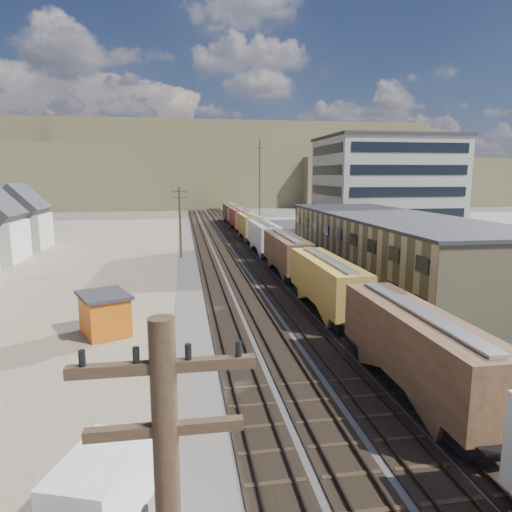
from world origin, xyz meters
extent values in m
plane|color=#6B6356|center=(0.00, 0.00, 0.00)|extent=(300.00, 300.00, 0.00)
cube|color=#4C4742|center=(0.00, 50.00, 0.03)|extent=(18.00, 200.00, 0.06)
cube|color=#72654E|center=(-20.00, 40.00, 0.01)|extent=(24.00, 180.00, 0.03)
cube|color=#232326|center=(22.00, 35.00, 0.02)|extent=(26.00, 120.00, 0.04)
cube|color=black|center=(-5.00, 50.00, 0.10)|extent=(2.60, 200.00, 0.08)
cube|color=#38281E|center=(-5.72, 50.00, 0.22)|extent=(0.08, 200.00, 0.16)
cube|color=#38281E|center=(-4.28, 50.00, 0.22)|extent=(0.08, 200.00, 0.16)
cube|color=black|center=(-2.00, 50.00, 0.10)|extent=(2.60, 200.00, 0.08)
cube|color=#38281E|center=(-2.72, 50.00, 0.22)|extent=(0.08, 200.00, 0.16)
cube|color=#38281E|center=(-1.28, 50.00, 0.22)|extent=(0.08, 200.00, 0.16)
cube|color=black|center=(1.00, 50.00, 0.10)|extent=(2.60, 200.00, 0.08)
cube|color=#38281E|center=(0.28, 50.00, 0.22)|extent=(0.08, 200.00, 0.16)
cube|color=#38281E|center=(1.72, 50.00, 0.22)|extent=(0.08, 200.00, 0.16)
cube|color=black|center=(3.80, 50.00, 0.10)|extent=(2.60, 200.00, 0.08)
cube|color=#38281E|center=(3.08, 50.00, 0.22)|extent=(0.08, 200.00, 0.16)
cube|color=#38281E|center=(4.52, 50.00, 0.22)|extent=(0.08, 200.00, 0.16)
cube|color=black|center=(3.80, -7.12, 0.75)|extent=(2.20, 2.20, 0.90)
cube|color=black|center=(3.80, 3.03, 0.75)|extent=(2.20, 2.20, 0.90)
cube|color=#442E1D|center=(3.80, -2.04, 2.90)|extent=(3.00, 13.34, 3.40)
cube|color=#B7B7B2|center=(3.80, -2.04, 4.68)|extent=(0.90, 12.32, 0.16)
cube|color=black|center=(3.80, 8.08, 0.75)|extent=(2.20, 2.20, 0.90)
cube|color=black|center=(3.80, 18.23, 0.75)|extent=(2.20, 2.20, 0.90)
cube|color=#B5952F|center=(3.80, 13.16, 2.90)|extent=(3.00, 13.34, 3.40)
cube|color=#B7B7B2|center=(3.80, 13.16, 4.68)|extent=(0.90, 12.32, 0.16)
cube|color=black|center=(3.80, 23.28, 0.75)|extent=(2.20, 2.20, 0.90)
cube|color=black|center=(3.80, 33.43, 0.75)|extent=(2.20, 2.20, 0.90)
cube|color=#442E1D|center=(3.80, 28.36, 2.90)|extent=(3.00, 13.34, 3.40)
cube|color=#B7B7B2|center=(3.80, 28.36, 4.68)|extent=(0.90, 12.32, 0.16)
cube|color=black|center=(3.80, 38.48, 0.75)|extent=(2.20, 2.20, 0.90)
cube|color=black|center=(3.80, 48.63, 0.75)|extent=(2.20, 2.20, 0.90)
cube|color=silver|center=(3.80, 43.56, 2.90)|extent=(3.00, 13.34, 3.40)
cube|color=#B7B7B2|center=(3.80, 43.56, 4.68)|extent=(0.90, 12.33, 0.16)
cube|color=black|center=(3.80, 53.68, 0.75)|extent=(2.20, 2.20, 0.90)
cube|color=black|center=(3.80, 63.83, 0.75)|extent=(2.20, 2.20, 0.90)
cube|color=#B5952F|center=(3.80, 58.76, 2.90)|extent=(3.00, 13.34, 3.40)
cube|color=#B7B7B2|center=(3.80, 58.76, 4.68)|extent=(0.90, 12.32, 0.16)
cube|color=black|center=(3.80, 68.88, 0.75)|extent=(2.20, 2.20, 0.90)
cube|color=black|center=(3.80, 79.03, 0.75)|extent=(2.20, 2.20, 0.90)
cube|color=maroon|center=(3.80, 73.96, 2.90)|extent=(3.00, 13.34, 3.40)
cube|color=#B7B7B2|center=(3.80, 73.96, 4.68)|extent=(0.90, 12.32, 0.16)
cube|color=black|center=(3.80, 84.08, 0.75)|extent=(2.20, 2.20, 0.90)
cube|color=black|center=(3.80, 94.23, 0.75)|extent=(2.20, 2.20, 0.90)
cube|color=#442E1D|center=(3.80, 89.16, 2.90)|extent=(3.00, 13.34, 3.40)
cube|color=#B7B7B2|center=(3.80, 89.16, 4.68)|extent=(0.90, 12.32, 0.16)
cube|color=tan|center=(15.00, 25.00, 3.50)|extent=(12.00, 40.00, 7.00)
cube|color=#2D2D30|center=(15.00, 25.00, 7.10)|extent=(12.40, 40.40, 0.30)
cube|color=black|center=(8.95, 25.00, 2.20)|extent=(0.12, 36.00, 1.20)
cube|color=black|center=(8.95, 25.00, 5.20)|extent=(0.12, 36.00, 1.20)
cube|color=#9E998E|center=(28.00, 55.00, 9.00)|extent=(22.00, 18.00, 18.00)
cube|color=#2D2D30|center=(28.00, 55.00, 18.20)|extent=(22.60, 18.60, 0.50)
cube|color=black|center=(16.95, 55.00, 9.00)|extent=(0.12, 16.00, 16.00)
cube|color=black|center=(28.00, 45.95, 9.00)|extent=(20.00, 0.12, 16.00)
cube|color=#382619|center=(-8.50, -18.00, 9.40)|extent=(2.20, 0.14, 0.14)
cube|color=#382619|center=(-8.50, -18.00, 8.60)|extent=(1.90, 0.14, 0.14)
cylinder|color=black|center=(-7.90, -18.00, 9.55)|extent=(0.08, 0.08, 0.22)
cylinder|color=#382619|center=(-8.50, 42.00, 5.00)|extent=(0.32, 0.32, 10.00)
cube|color=#382619|center=(-8.50, 42.00, 9.40)|extent=(2.20, 0.14, 0.14)
cube|color=#382619|center=(-8.50, 42.00, 8.60)|extent=(1.90, 0.14, 0.14)
cylinder|color=black|center=(-7.90, 42.00, 9.55)|extent=(0.08, 0.08, 0.22)
cylinder|color=black|center=(6.00, 60.00, 9.00)|extent=(0.16, 0.16, 18.00)
cube|color=black|center=(6.00, 60.00, 16.50)|extent=(1.20, 0.08, 0.08)
cube|color=#9E998E|center=(-34.00, 55.00, 2.75)|extent=(8.00, 8.00, 5.50)
cube|color=#2D2D30|center=(-34.00, 55.00, 6.40)|extent=(8.15, 8.16, 8.15)
cube|color=brown|center=(-60.00, 150.00, 11.00)|extent=(120.00, 40.00, 22.00)
cube|color=brown|center=(20.00, 160.00, 14.00)|extent=(140.00, 45.00, 28.00)
cube|color=brown|center=(90.00, 150.00, 9.00)|extent=(110.00, 38.00, 18.00)
cube|color=brown|center=(-10.00, 180.00, 16.00)|extent=(200.00, 60.00, 32.00)
cube|color=silver|center=(-11.02, -9.63, 1.78)|extent=(3.19, 4.07, 2.32)
cube|color=#C55912|center=(-14.07, 10.59, 1.44)|extent=(4.19, 4.68, 2.88)
cube|color=#2D2D30|center=(-14.07, 10.59, 2.98)|extent=(4.69, 5.18, 0.24)
cube|color=black|center=(-12.71, 11.19, 1.54)|extent=(0.48, 0.92, 0.96)
imported|color=navy|center=(21.30, 46.66, 0.74)|extent=(4.02, 5.80, 1.47)
imported|color=white|center=(27.12, 53.92, 0.69)|extent=(1.95, 4.19, 1.39)
camera|label=1|loc=(-8.23, -23.17, 11.62)|focal=32.00mm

